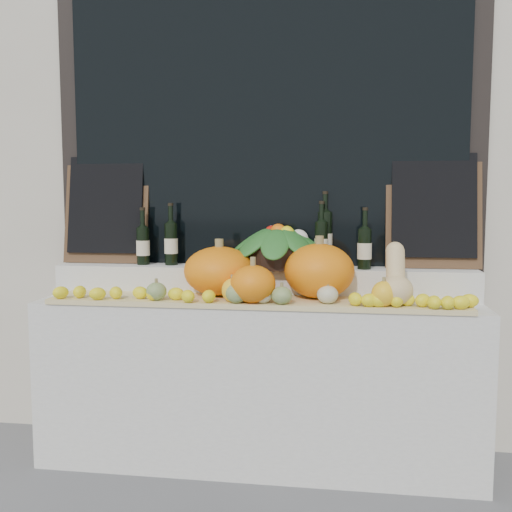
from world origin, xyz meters
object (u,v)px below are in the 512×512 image
pumpkin_left (219,271)px  pumpkin_right (319,271)px  wine_bottle_tall (325,238)px  butternut_squash (396,280)px  produce_bowl (278,245)px

pumpkin_left → pumpkin_right: (0.52, -0.01, 0.01)m
pumpkin_right → wine_bottle_tall: wine_bottle_tall is taller
pumpkin_left → butternut_squash: (0.89, -0.14, -0.01)m
pumpkin_left → produce_bowl: 0.36m
pumpkin_left → wine_bottle_tall: 0.62m
pumpkin_right → pumpkin_left: bearing=178.6°
pumpkin_left → butternut_squash: 0.90m
pumpkin_left → butternut_squash: bearing=-9.1°
pumpkin_right → produce_bowl: bearing=142.1°
pumpkin_right → butternut_squash: (0.37, -0.13, -0.02)m
pumpkin_left → pumpkin_right: 0.52m
butternut_squash → produce_bowl: (-0.60, 0.31, 0.13)m
butternut_squash → wine_bottle_tall: (-0.35, 0.39, 0.17)m
wine_bottle_tall → produce_bowl: bearing=-163.0°
pumpkin_left → butternut_squash: size_ratio=1.26×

